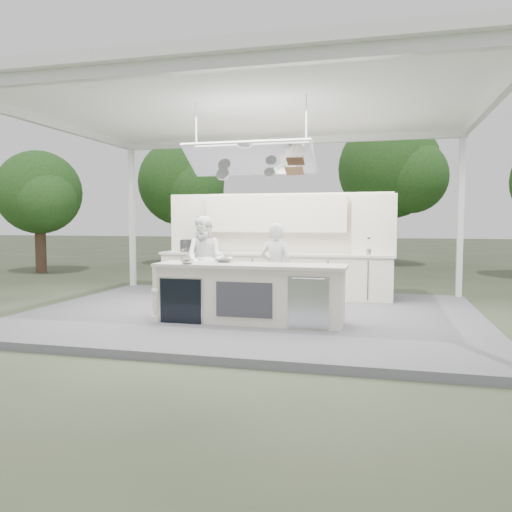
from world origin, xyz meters
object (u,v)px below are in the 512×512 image
(back_counter, at_px, (274,275))
(sous_chef, at_px, (205,259))
(head_chef, at_px, (276,269))
(demo_island, at_px, (248,293))

(back_counter, bearing_deg, sous_chef, -140.02)
(head_chef, bearing_deg, demo_island, 80.92)
(back_counter, bearing_deg, demo_island, -86.37)
(demo_island, relative_size, head_chef, 1.93)
(back_counter, relative_size, head_chef, 3.15)
(back_counter, height_order, sous_chef, sous_chef)
(back_counter, xyz_separation_m, sous_chef, (-1.21, -1.01, 0.39))
(demo_island, height_order, sous_chef, sous_chef)
(back_counter, distance_m, head_chef, 2.09)
(sous_chef, bearing_deg, demo_island, -52.31)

